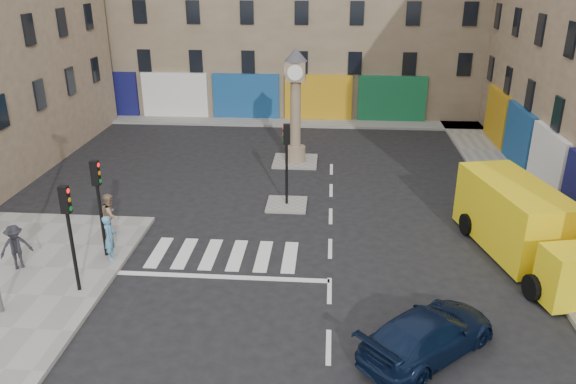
# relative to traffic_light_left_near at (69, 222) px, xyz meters

# --- Properties ---
(ground) EXTENTS (120.00, 120.00, 0.00)m
(ground) POSITION_rel_traffic_light_left_near_xyz_m (8.30, -0.20, -2.62)
(ground) COLOR black
(ground) RESTS_ON ground
(sidewalk_right) EXTENTS (2.60, 30.00, 0.15)m
(sidewalk_right) POSITION_rel_traffic_light_left_near_xyz_m (17.00, 9.80, -2.55)
(sidewalk_right) COLOR gray
(sidewalk_right) RESTS_ON ground
(sidewalk_far) EXTENTS (32.00, 2.40, 0.15)m
(sidewalk_far) POSITION_rel_traffic_light_left_near_xyz_m (4.30, 22.00, -2.55)
(sidewalk_far) COLOR gray
(sidewalk_far) RESTS_ON ground
(island_near) EXTENTS (1.80, 1.80, 0.12)m
(island_near) POSITION_rel_traffic_light_left_near_xyz_m (6.30, 7.80, -2.56)
(island_near) COLOR gray
(island_near) RESTS_ON ground
(island_far) EXTENTS (2.40, 2.40, 0.12)m
(island_far) POSITION_rel_traffic_light_left_near_xyz_m (6.30, 13.80, -2.56)
(island_far) COLOR gray
(island_far) RESTS_ON ground
(traffic_light_left_near) EXTENTS (0.28, 0.22, 3.70)m
(traffic_light_left_near) POSITION_rel_traffic_light_left_near_xyz_m (0.00, 0.00, 0.00)
(traffic_light_left_near) COLOR black
(traffic_light_left_near) RESTS_ON sidewalk_left
(traffic_light_left_far) EXTENTS (0.28, 0.22, 3.70)m
(traffic_light_left_far) POSITION_rel_traffic_light_left_near_xyz_m (0.00, 2.40, 0.00)
(traffic_light_left_far) COLOR black
(traffic_light_left_far) RESTS_ON sidewalk_left
(traffic_light_island) EXTENTS (0.28, 0.22, 3.70)m
(traffic_light_island) POSITION_rel_traffic_light_left_near_xyz_m (6.30, 7.80, -0.03)
(traffic_light_island) COLOR black
(traffic_light_island) RESTS_ON island_near
(clock_pillar) EXTENTS (1.20, 1.20, 6.10)m
(clock_pillar) POSITION_rel_traffic_light_left_near_xyz_m (6.30, 13.80, 0.93)
(clock_pillar) COLOR #9B8265
(clock_pillar) RESTS_ON island_far
(navy_sedan) EXTENTS (4.58, 4.43, 1.32)m
(navy_sedan) POSITION_rel_traffic_light_left_near_xyz_m (11.05, -2.23, -1.96)
(navy_sedan) COLOR black
(navy_sedan) RESTS_ON ground
(yellow_van) EXTENTS (3.76, 7.54, 2.63)m
(yellow_van) POSITION_rel_traffic_light_left_near_xyz_m (15.32, 3.75, -1.31)
(yellow_van) COLOR yellow
(yellow_van) RESTS_ON ground
(pedestrian_blue) EXTENTS (0.49, 0.67, 1.69)m
(pedestrian_blue) POSITION_rel_traffic_light_left_near_xyz_m (0.30, 2.20, -1.63)
(pedestrian_blue) COLOR #4F8CB6
(pedestrian_blue) RESTS_ON sidewalk_left
(pedestrian_tan) EXTENTS (0.85, 1.00, 1.80)m
(pedestrian_tan) POSITION_rel_traffic_light_left_near_xyz_m (-0.33, 3.94, -1.57)
(pedestrian_tan) COLOR #96785C
(pedestrian_tan) RESTS_ON sidewalk_left
(pedestrian_dark) EXTENTS (1.22, 1.13, 1.65)m
(pedestrian_dark) POSITION_rel_traffic_light_left_near_xyz_m (-2.73, 1.25, -1.64)
(pedestrian_dark) COLOR black
(pedestrian_dark) RESTS_ON sidewalk_left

